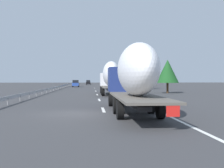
# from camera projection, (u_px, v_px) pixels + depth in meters

# --- Properties ---
(ground_plane) EXTENTS (260.00, 260.00, 0.00)m
(ground_plane) POSITION_uv_depth(u_px,v_px,m) (86.00, 90.00, 57.51)
(ground_plane) COLOR #38383A
(lane_stripe_0) EXTENTS (3.20, 0.20, 0.01)m
(lane_stripe_0) POSITION_uv_depth(u_px,v_px,m) (103.00, 110.00, 19.76)
(lane_stripe_0) COLOR white
(lane_stripe_0) RESTS_ON ground_plane
(lane_stripe_1) EXTENTS (3.20, 0.20, 0.01)m
(lane_stripe_1) POSITION_uv_depth(u_px,v_px,m) (99.00, 100.00, 29.26)
(lane_stripe_1) COLOR white
(lane_stripe_1) RESTS_ON ground_plane
(lane_stripe_2) EXTENTS (3.20, 0.20, 0.01)m
(lane_stripe_2) POSITION_uv_depth(u_px,v_px,m) (97.00, 95.00, 39.25)
(lane_stripe_2) COLOR white
(lane_stripe_2) RESTS_ON ground_plane
(lane_stripe_3) EXTENTS (3.20, 0.20, 0.01)m
(lane_stripe_3) POSITION_uv_depth(u_px,v_px,m) (96.00, 91.00, 50.52)
(lane_stripe_3) COLOR white
(lane_stripe_3) RESTS_ON ground_plane
(lane_stripe_4) EXTENTS (3.20, 0.20, 0.01)m
(lane_stripe_4) POSITION_uv_depth(u_px,v_px,m) (96.00, 91.00, 51.95)
(lane_stripe_4) COLOR white
(lane_stripe_4) RESTS_ON ground_plane
(lane_stripe_5) EXTENTS (3.20, 0.20, 0.01)m
(lane_stripe_5) POSITION_uv_depth(u_px,v_px,m) (95.00, 88.00, 68.39)
(lane_stripe_5) COLOR white
(lane_stripe_5) RESTS_ON ground_plane
(edge_line_right) EXTENTS (110.00, 0.20, 0.01)m
(edge_line_right) POSITION_uv_depth(u_px,v_px,m) (111.00, 89.00, 62.91)
(edge_line_right) COLOR white
(edge_line_right) RESTS_ON ground_plane
(truck_lead) EXTENTS (12.73, 2.55, 4.54)m
(truck_lead) POSITION_uv_depth(u_px,v_px,m) (111.00, 76.00, 38.29)
(truck_lead) COLOR silver
(truck_lead) RESTS_ON ground_plane
(truck_trailing) EXTENTS (13.75, 2.55, 4.23)m
(truck_trailing) POSITION_uv_depth(u_px,v_px,m) (134.00, 75.00, 17.49)
(truck_trailing) COLOR navy
(truck_trailing) RESTS_ON ground_plane
(car_blue_sedan) EXTENTS (4.44, 1.86, 1.96)m
(car_blue_sedan) POSITION_uv_depth(u_px,v_px,m) (76.00, 83.00, 79.62)
(car_blue_sedan) COLOR #28479E
(car_blue_sedan) RESTS_ON ground_plane
(car_black_suv) EXTENTS (4.78, 1.74, 1.85)m
(car_black_suv) POSITION_uv_depth(u_px,v_px,m) (88.00, 82.00, 110.72)
(car_black_suv) COLOR black
(car_black_suv) RESTS_ON ground_plane
(road_sign) EXTENTS (0.10, 0.90, 3.44)m
(road_sign) POSITION_uv_depth(u_px,v_px,m) (117.00, 78.00, 63.34)
(road_sign) COLOR gray
(road_sign) RESTS_ON ground_plane
(tree_0) EXTENTS (3.41, 3.41, 7.16)m
(tree_0) POSITION_uv_depth(u_px,v_px,m) (142.00, 69.00, 62.80)
(tree_0) COLOR #472D19
(tree_0) RESTS_ON ground_plane
(tree_1) EXTENTS (3.24, 3.24, 7.60)m
(tree_1) POSITION_uv_depth(u_px,v_px,m) (146.00, 68.00, 63.24)
(tree_1) COLOR #472D19
(tree_1) RESTS_ON ground_plane
(tree_2) EXTENTS (2.43, 2.43, 6.55)m
(tree_2) POSITION_uv_depth(u_px,v_px,m) (129.00, 74.00, 92.51)
(tree_2) COLOR #472D19
(tree_2) RESTS_ON ground_plane
(tree_3) EXTENTS (3.12, 3.12, 6.08)m
(tree_3) POSITION_uv_depth(u_px,v_px,m) (126.00, 74.00, 88.88)
(tree_3) COLOR #472D19
(tree_3) RESTS_ON ground_plane
(tree_4) EXTENTS (3.55, 3.55, 5.26)m
(tree_4) POSITION_uv_depth(u_px,v_px,m) (168.00, 71.00, 44.09)
(tree_4) COLOR #472D19
(tree_4) RESTS_ON ground_plane
(tree_5) EXTENTS (3.27, 3.27, 6.74)m
(tree_5) POSITION_uv_depth(u_px,v_px,m) (129.00, 73.00, 86.74)
(tree_5) COLOR #472D19
(tree_5) RESTS_ON ground_plane
(guardrail_median) EXTENTS (94.00, 0.10, 0.76)m
(guardrail_median) POSITION_uv_depth(u_px,v_px,m) (59.00, 87.00, 60.05)
(guardrail_median) COLOR #9EA0A5
(guardrail_median) RESTS_ON ground_plane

